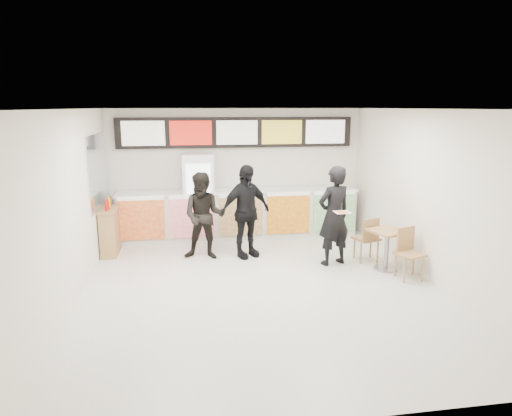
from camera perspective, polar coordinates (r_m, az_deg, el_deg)
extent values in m
plane|color=beige|center=(7.96, 0.61, -9.85)|extent=(7.00, 7.00, 0.00)
plane|color=white|center=(7.36, 0.67, 12.28)|extent=(7.00, 7.00, 0.00)
plane|color=silver|center=(10.94, -2.43, 4.47)|extent=(6.00, 0.00, 6.00)
plane|color=silver|center=(7.63, -22.18, 0.00)|extent=(0.00, 7.00, 7.00)
plane|color=silver|center=(8.54, 20.91, 1.37)|extent=(0.00, 7.00, 7.00)
cube|color=silver|center=(10.72, -2.14, -0.85)|extent=(5.50, 0.70, 1.10)
cube|color=silver|center=(10.61, -2.16, 2.14)|extent=(5.56, 0.76, 0.04)
cube|color=red|center=(10.32, -14.11, -1.46)|extent=(0.99, 0.02, 0.90)
cube|color=#F5369E|center=(10.27, -7.99, -1.26)|extent=(0.99, 0.02, 0.90)
cube|color=brown|center=(10.34, -1.89, -1.04)|extent=(0.99, 0.02, 0.90)
cube|color=yellow|center=(10.53, 4.06, -0.82)|extent=(0.99, 0.02, 0.90)
cube|color=green|center=(10.83, 9.74, -0.60)|extent=(0.99, 0.02, 0.90)
cube|color=black|center=(10.77, -2.43, 9.43)|extent=(5.50, 0.12, 0.70)
cube|color=white|center=(10.66, -13.92, 9.05)|extent=(0.95, 0.02, 0.55)
cube|color=red|center=(10.63, -8.14, 9.27)|extent=(0.95, 0.02, 0.55)
cube|color=silver|center=(10.70, -2.38, 9.41)|extent=(0.95, 0.02, 0.55)
cube|color=gold|center=(10.87, 3.25, 9.45)|extent=(0.95, 0.02, 0.55)
cube|color=white|center=(11.14, 8.66, 9.40)|extent=(0.95, 0.02, 0.55)
cube|color=white|center=(10.58, -7.20, 1.36)|extent=(0.70, 0.65, 2.00)
cube|color=white|center=(10.24, -7.15, 1.27)|extent=(0.54, 0.02, 1.50)
cylinder|color=#188623|center=(10.41, -8.22, -1.96)|extent=(0.07, 0.07, 0.22)
cylinder|color=orange|center=(10.41, -7.45, -1.94)|extent=(0.07, 0.07, 0.22)
cylinder|color=red|center=(10.41, -6.68, -1.91)|extent=(0.07, 0.07, 0.22)
cylinder|color=blue|center=(10.42, -5.91, -1.88)|extent=(0.07, 0.07, 0.22)
cylinder|color=orange|center=(10.32, -8.29, 0.08)|extent=(0.07, 0.07, 0.22)
cylinder|color=red|center=(10.32, -7.51, 0.11)|extent=(0.07, 0.07, 0.22)
cylinder|color=blue|center=(10.32, -6.73, 0.13)|extent=(0.07, 0.07, 0.22)
cylinder|color=#188623|center=(10.33, -5.96, 0.16)|extent=(0.07, 0.07, 0.22)
cylinder|color=red|center=(10.24, -8.35, 2.16)|extent=(0.07, 0.07, 0.22)
cylinder|color=blue|center=(10.25, -7.57, 2.18)|extent=(0.07, 0.07, 0.22)
cylinder|color=#188623|center=(10.25, -6.79, 2.21)|extent=(0.07, 0.07, 0.22)
cylinder|color=orange|center=(10.26, -6.01, 2.23)|extent=(0.07, 0.07, 0.22)
cylinder|color=blue|center=(10.18, -8.42, 4.26)|extent=(0.07, 0.07, 0.22)
cylinder|color=#188623|center=(10.19, -7.63, 4.29)|extent=(0.07, 0.07, 0.22)
cylinder|color=orange|center=(10.19, -6.84, 4.31)|extent=(0.07, 0.07, 0.22)
cylinder|color=red|center=(10.20, -6.05, 4.33)|extent=(0.07, 0.07, 0.22)
cube|color=#B2B7BF|center=(9.95, -19.12, 4.44)|extent=(0.01, 2.00, 1.50)
imported|color=black|center=(8.93, 9.72, -0.98)|extent=(0.82, 0.67, 1.95)
imported|color=black|center=(9.22, -6.52, -1.01)|extent=(0.98, 0.84, 1.77)
imported|color=black|center=(9.26, -1.32, -0.43)|extent=(1.21, 0.88, 1.91)
cube|color=beige|center=(8.48, 10.73, -0.52)|extent=(0.28, 0.28, 0.01)
cone|color=#CC7233|center=(8.47, 10.73, -0.45)|extent=(0.36, 0.36, 0.02)
cube|color=tan|center=(8.91, 16.16, -2.81)|extent=(0.79, 0.79, 0.04)
cylinder|color=gray|center=(9.01, 16.01, -5.15)|extent=(0.08, 0.08, 0.74)
cylinder|color=gray|center=(9.12, 15.87, -7.27)|extent=(0.45, 0.45, 0.03)
cube|color=tan|center=(8.61, 18.68, -5.50)|extent=(0.55, 0.55, 0.04)
cube|color=tan|center=(8.71, 18.20, -3.64)|extent=(0.40, 0.17, 0.43)
cube|color=tan|center=(9.38, 13.64, -3.73)|extent=(0.55, 0.55, 0.04)
cube|color=tan|center=(9.14, 14.18, -2.63)|extent=(0.40, 0.17, 0.43)
cube|color=tan|center=(10.04, -17.79, -2.90)|extent=(0.31, 0.83, 0.93)
cube|color=tan|center=(9.92, -17.98, -0.19)|extent=(0.35, 0.87, 0.04)
cylinder|color=red|center=(9.68, -18.22, 0.17)|extent=(0.06, 0.06, 0.19)
cylinder|color=red|center=(9.85, -18.06, 0.39)|extent=(0.06, 0.06, 0.19)
cylinder|color=yellow|center=(10.02, -17.91, 0.60)|extent=(0.06, 0.06, 0.19)
cylinder|color=brown|center=(10.18, -17.78, 0.79)|extent=(0.06, 0.06, 0.19)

